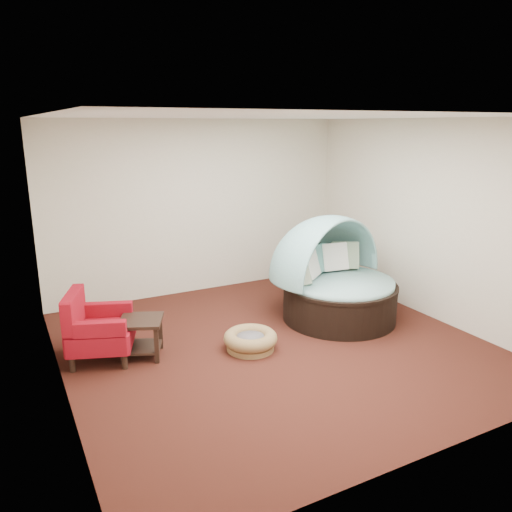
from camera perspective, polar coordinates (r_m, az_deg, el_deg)
name	(u,v)px	position (r m, az deg, el deg)	size (l,w,h in m)	color
floor	(274,345)	(6.43, 2.12, -10.14)	(5.00, 5.00, 0.00)	#421A12
wall_back	(199,208)	(8.20, -6.51, 5.52)	(5.00, 5.00, 0.00)	beige
wall_front	(437,301)	(4.09, 20.00, -4.90)	(5.00, 5.00, 0.00)	beige
wall_left	(53,264)	(5.24, -22.23, -0.85)	(5.00, 5.00, 0.00)	beige
wall_right	(428,220)	(7.52, 19.06, 3.95)	(5.00, 5.00, 0.00)	beige
ceiling	(277,116)	(5.83, 2.39, 15.65)	(5.00, 5.00, 0.00)	white
canopy_daybed	(335,272)	(7.17, 9.02, -1.78)	(2.02, 1.99, 1.48)	black
pet_basket	(250,340)	(6.28, -0.64, -9.58)	(0.86, 0.86, 0.23)	brown
red_armchair	(96,329)	(6.21, -17.80, -7.90)	(0.93, 0.93, 0.85)	black
side_table	(142,332)	(6.18, -12.95, -8.49)	(0.65, 0.65, 0.47)	black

